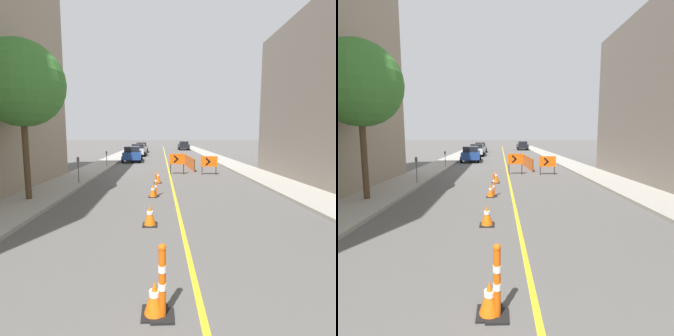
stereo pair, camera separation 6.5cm
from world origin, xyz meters
TOP-DOWN VIEW (x-y plane):
  - lane_stripe at (0.00, 33.60)m, footprint 0.12×67.20m
  - sidewalk_left at (-6.01, 33.60)m, footprint 2.34×67.20m
  - sidewalk_right at (6.01, 33.60)m, footprint 2.34×67.20m
  - traffic_cone_second at (-0.74, 7.48)m, footprint 0.41×0.41m
  - traffic_cone_third at (-0.98, 11.53)m, footprint 0.45×0.45m
  - traffic_cone_fourth at (-1.00, 15.24)m, footprint 0.38×0.38m
  - traffic_cone_fifth at (-0.81, 18.75)m, footprint 0.46×0.46m
  - delineator_post_front at (-0.62, 7.41)m, footprint 0.36×0.36m
  - delineator_post_rear at (-0.85, 15.39)m, footprint 0.30×0.30m
  - arrow_barricade_primary at (0.53, 21.98)m, footprint 1.08×0.09m
  - arrow_barricade_secondary at (2.75, 21.76)m, footprint 1.15×0.13m
  - safety_mesh_fence at (1.74, 26.35)m, footprint 0.40×6.68m
  - parked_car_curb_near at (-3.58, 31.18)m, footprint 2.04×4.40m
  - parked_car_curb_mid at (-3.54, 38.56)m, footprint 1.99×4.38m
  - parked_car_curb_far at (-3.67, 45.86)m, footprint 1.95×4.35m
  - parked_car_opposite_side at (3.65, 52.45)m, footprint 1.95×4.34m
  - parking_meter_near_curb at (-5.19, 25.85)m, footprint 0.12×0.11m
  - parking_meter_far_curb at (-5.19, 18.19)m, footprint 0.12×0.11m
  - street_tree_left_near at (-6.13, 14.53)m, footprint 3.38×3.38m

SIDE VIEW (x-z plane):
  - lane_stripe at x=0.00m, z-range 0.00..0.01m
  - sidewalk_left at x=-6.01m, z-range 0.00..0.14m
  - sidewalk_right at x=6.01m, z-range 0.00..0.14m
  - traffic_cone_second at x=-0.74m, z-range 0.00..0.55m
  - traffic_cone_fourth at x=-1.00m, z-range 0.00..0.57m
  - traffic_cone_third at x=-0.98m, z-range 0.00..0.63m
  - traffic_cone_fifth at x=-0.81m, z-range 0.00..0.71m
  - delineator_post_rear at x=-0.85m, z-range -0.08..0.99m
  - safety_mesh_fence at x=1.74m, z-range 0.00..0.98m
  - delineator_post_front at x=-0.62m, z-range -0.08..1.10m
  - parked_car_curb_near at x=-3.58m, z-range 0.00..1.59m
  - parked_car_curb_mid at x=-3.54m, z-range 0.00..1.59m
  - parked_car_curb_far at x=-3.67m, z-range 0.00..1.59m
  - parked_car_opposite_side at x=3.65m, z-range 0.00..1.59m
  - arrow_barricade_secondary at x=2.75m, z-range 0.24..1.55m
  - arrow_barricade_primary at x=0.53m, z-range 0.31..1.77m
  - parking_meter_near_curb at x=-5.19m, z-range 0.41..1.71m
  - parking_meter_far_curb at x=-5.19m, z-range 0.43..1.88m
  - street_tree_left_near at x=-6.13m, z-range 1.60..7.94m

